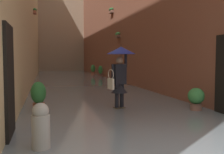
# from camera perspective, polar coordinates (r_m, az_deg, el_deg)

# --- Properties ---
(ground_plane) EXTENTS (74.41, 74.41, 0.00)m
(ground_plane) POSITION_cam_1_polar(r_m,az_deg,el_deg) (18.58, -7.71, -0.91)
(ground_plane) COLOR gray
(flood_water) EXTENTS (6.20, 35.76, 0.07)m
(flood_water) POSITION_cam_1_polar(r_m,az_deg,el_deg) (18.57, -7.71, -0.81)
(flood_water) COLOR slate
(flood_water) RESTS_ON ground_plane
(building_facade_far) EXTENTS (9.00, 1.80, 13.16)m
(building_facade_far) POSITION_cam_1_polar(r_m,az_deg,el_deg) (34.61, -10.74, 12.21)
(building_facade_far) COLOR gray
(building_facade_far) RESTS_ON ground_plane
(person_wading) EXTENTS (0.88, 0.88, 1.98)m
(person_wading) POSITION_cam_1_polar(r_m,az_deg,el_deg) (8.06, 1.70, 2.21)
(person_wading) COLOR #4C4233
(person_wading) RESTS_ON ground_plane
(potted_plant_mid_left) EXTENTS (0.48, 0.48, 0.71)m
(potted_plant_mid_left) POSITION_cam_1_polar(r_m,az_deg,el_deg) (8.21, 17.28, -4.35)
(potted_plant_mid_left) COLOR brown
(potted_plant_mid_left) RESTS_ON ground_plane
(potted_plant_near_right) EXTENTS (0.44, 0.44, 0.88)m
(potted_plant_near_right) POSITION_cam_1_polar(r_m,az_deg,el_deg) (8.17, -15.24, -3.78)
(potted_plant_near_right) COLOR #9E563D
(potted_plant_near_right) RESTS_ON ground_plane
(potted_plant_far_left) EXTENTS (0.41, 0.41, 1.00)m
(potted_plant_far_left) POSITION_cam_1_polar(r_m,az_deg,el_deg) (24.22, -4.02, 1.50)
(potted_plant_far_left) COLOR #9E563D
(potted_plant_far_left) RESTS_ON ground_plane
(potted_plant_near_left) EXTENTS (0.36, 0.36, 0.96)m
(potted_plant_near_left) POSITION_cam_1_polar(r_m,az_deg,el_deg) (22.26, -2.45, 1.18)
(potted_plant_near_left) COLOR brown
(potted_plant_near_left) RESTS_ON ground_plane
(mooring_bollard) EXTENTS (0.30, 0.30, 0.83)m
(mooring_bollard) POSITION_cam_1_polar(r_m,az_deg,el_deg) (4.69, -14.75, -10.33)
(mooring_bollard) COLOR gray
(mooring_bollard) RESTS_ON ground_plane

